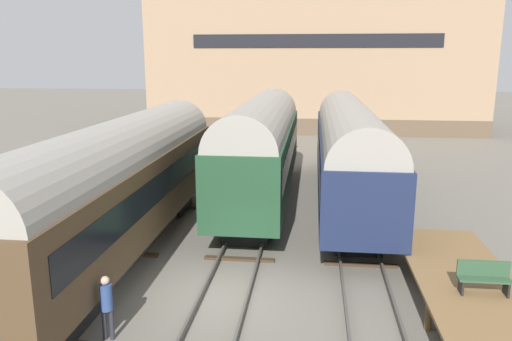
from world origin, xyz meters
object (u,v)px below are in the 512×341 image
train_car_navy (349,147)px  bench (484,276)px  train_car_brown (122,179)px  person_worker (106,302)px  train_car_green (261,144)px

train_car_navy → bench: (2.95, -11.67, -1.47)m
train_car_brown → bench: train_car_brown is taller
train_car_brown → train_car_navy: train_car_navy is taller
train_car_brown → bench: size_ratio=12.19×
train_car_brown → train_car_navy: 11.74m
person_worker → bench: bearing=10.9°
train_car_brown → train_car_navy: bearing=41.9°
train_car_green → train_car_brown: (-4.37, -7.45, -0.12)m
train_car_navy → train_car_green: bearing=-174.9°
person_worker → train_car_brown: bearing=106.6°
person_worker → train_car_green: bearing=78.6°
train_car_navy → bench: size_ratio=13.20×
train_car_green → train_car_brown: train_car_green is taller
train_car_brown → bench: 12.39m
train_car_navy → bench: 12.13m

